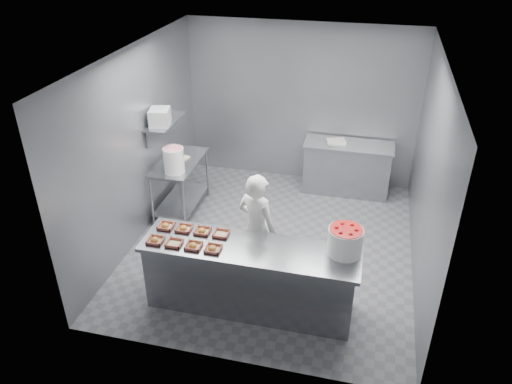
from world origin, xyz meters
TOP-DOWN VIEW (x-y plane):
  - floor at (0.00, 0.00)m, footprint 4.50×4.50m
  - ceiling at (0.00, 0.00)m, footprint 4.50×4.50m
  - wall_back at (0.00, 2.25)m, footprint 4.00×0.04m
  - wall_left at (-2.00, 0.00)m, footprint 0.04×4.50m
  - wall_right at (2.00, 0.00)m, footprint 0.04×4.50m
  - service_counter at (0.00, -1.35)m, footprint 2.60×0.70m
  - prep_table at (-1.65, 0.60)m, footprint 0.60×1.20m
  - back_counter at (0.90, 1.90)m, footprint 1.50×0.60m
  - wall_shelf at (-1.82, 0.60)m, footprint 0.35×0.90m
  - tray_0 at (-1.12, -1.51)m, footprint 0.19×0.18m
  - tray_1 at (-0.88, -1.51)m, footprint 0.19×0.18m
  - tray_2 at (-0.64, -1.51)m, footprint 0.19×0.18m
  - tray_3 at (-0.40, -1.51)m, footprint 0.19×0.18m
  - tray_4 at (-1.12, -1.19)m, footprint 0.19×0.18m
  - tray_5 at (-0.88, -1.19)m, footprint 0.19×0.18m
  - tray_6 at (-0.64, -1.19)m, footprint 0.19×0.18m
  - tray_7 at (-0.40, -1.19)m, footprint 0.19×0.18m
  - worker at (-0.06, -0.75)m, footprint 0.66×0.56m
  - strawberry_tub at (1.08, -1.20)m, footprint 0.40×0.40m
  - glaze_bucket at (-1.58, 0.25)m, footprint 0.32×0.31m
  - bucket_lid at (-1.71, 0.69)m, footprint 0.35×0.35m
  - rag at (-1.62, 0.73)m, footprint 0.18×0.17m
  - appliance at (-1.82, 0.43)m, footprint 0.35×0.38m
  - paper_stack at (0.68, 1.90)m, footprint 0.34×0.29m

SIDE VIEW (x-z plane):
  - floor at x=0.00m, z-range 0.00..0.00m
  - back_counter at x=0.90m, z-range 0.00..0.90m
  - service_counter at x=0.00m, z-range 0.00..0.90m
  - prep_table at x=-1.65m, z-range 0.14..1.04m
  - worker at x=-0.06m, z-range 0.00..1.54m
  - bucket_lid at x=-1.71m, z-range 0.90..0.92m
  - rag at x=-1.62m, z-range 0.90..0.92m
  - tray_1 at x=-0.88m, z-range 0.90..0.94m
  - tray_7 at x=-0.40m, z-range 0.90..0.94m
  - tray_0 at x=-1.12m, z-range 0.89..0.95m
  - tray_2 at x=-0.64m, z-range 0.89..0.95m
  - tray_3 at x=-0.40m, z-range 0.89..0.95m
  - tray_4 at x=-1.12m, z-range 0.89..0.95m
  - tray_5 at x=-0.88m, z-range 0.89..0.95m
  - tray_6 at x=-0.64m, z-range 0.89..0.95m
  - paper_stack at x=0.68m, z-range 0.90..0.95m
  - strawberry_tub at x=1.08m, z-range 0.91..1.24m
  - glaze_bucket at x=-1.58m, z-range 0.87..1.34m
  - wall_back at x=0.00m, z-range 0.00..2.80m
  - wall_left at x=-2.00m, z-range 0.00..2.80m
  - wall_right at x=2.00m, z-range 0.00..2.80m
  - wall_shelf at x=-1.82m, z-range 1.54..1.56m
  - appliance at x=-1.82m, z-range 1.56..1.81m
  - ceiling at x=0.00m, z-range 2.80..2.80m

